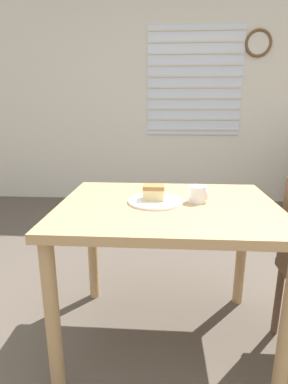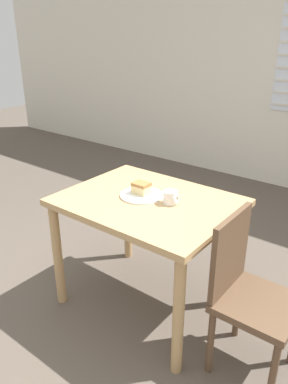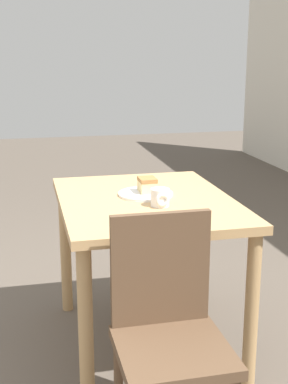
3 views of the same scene
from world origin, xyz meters
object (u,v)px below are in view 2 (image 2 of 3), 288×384
coffee_mug (171,197)px  plate (141,195)px  cake_slice (141,188)px  chair_near_window (247,291)px  dining_table_near (148,216)px

coffee_mug → plate: bearing=-174.5°
coffee_mug → cake_slice: bearing=-177.6°
chair_near_window → plate: size_ratio=3.31×
dining_table_near → cake_slice: size_ratio=10.14×
dining_table_near → coffee_mug: size_ratio=11.30×
chair_near_window → coffee_mug: bearing=78.5°
dining_table_near → coffee_mug: (0.14, 0.03, 0.15)m
cake_slice → coffee_mug: 0.21m
chair_near_window → plate: 0.82m
cake_slice → coffee_mug: cake_slice is taller
chair_near_window → dining_table_near: bearing=83.4°
plate → dining_table_near: bearing=-12.6°
chair_near_window → plate: (-0.76, 0.10, 0.29)m
dining_table_near → plate: size_ratio=3.90×
plate → coffee_mug: coffee_mug is taller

